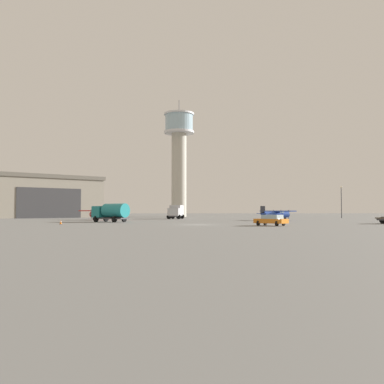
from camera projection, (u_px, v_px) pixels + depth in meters
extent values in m
plane|color=slate|center=(198.00, 225.00, 55.38)|extent=(400.00, 400.00, 0.00)
cylinder|color=#B2AD9E|center=(179.00, 175.00, 121.97)|extent=(4.40, 4.40, 24.81)
cylinder|color=silver|center=(179.00, 132.00, 122.54)|extent=(8.96, 8.96, 0.60)
cylinder|color=#99B7C6|center=(179.00, 123.00, 122.66)|extent=(8.25, 8.25, 4.90)
cylinder|color=silver|center=(179.00, 114.00, 122.78)|extent=(8.96, 8.96, 0.50)
cylinder|color=#38383D|center=(179.00, 107.00, 122.88)|extent=(0.16, 0.16, 4.00)
cube|color=gray|center=(39.00, 199.00, 109.05)|extent=(33.78, 30.92, 9.94)
cube|color=#625C52|center=(39.00, 178.00, 109.29)|extent=(34.61, 31.75, 1.00)
cube|color=#38383A|center=(50.00, 203.00, 102.09)|extent=(13.19, 9.33, 7.46)
cylinder|color=#2847A8|center=(276.00, 215.00, 77.57)|extent=(5.66, 3.43, 1.14)
cone|color=#38383D|center=(289.00, 214.00, 78.99)|extent=(1.08, 1.07, 0.80)
cube|color=#38383D|center=(289.00, 214.00, 78.99)|extent=(0.09, 0.11, 1.74)
cube|color=#2847A8|center=(277.00, 211.00, 77.72)|extent=(5.10, 8.89, 0.18)
cylinder|color=black|center=(282.00, 213.00, 76.41)|extent=(0.44, 0.85, 1.24)
cylinder|color=black|center=(272.00, 213.00, 79.01)|extent=(0.44, 0.85, 1.24)
cube|color=#99B7C6|center=(281.00, 213.00, 78.09)|extent=(1.30, 1.25, 0.64)
cone|color=#2847A8|center=(263.00, 214.00, 76.15)|extent=(1.52, 1.31, 0.85)
cube|color=black|center=(263.00, 210.00, 76.19)|extent=(0.96, 0.52, 1.56)
cube|color=#2847A8|center=(263.00, 213.00, 76.16)|extent=(1.90, 2.84, 0.09)
cylinder|color=black|center=(285.00, 219.00, 78.54)|extent=(0.37, 0.56, 0.55)
cylinder|color=black|center=(279.00, 219.00, 76.55)|extent=(0.37, 0.56, 0.55)
cylinder|color=black|center=(272.00, 219.00, 78.34)|extent=(0.37, 0.56, 0.55)
cylinder|color=red|center=(101.00, 214.00, 81.93)|extent=(3.63, 5.84, 1.18)
cone|color=#38383D|center=(91.00, 214.00, 79.00)|extent=(1.11, 1.13, 0.82)
cube|color=#38383D|center=(91.00, 214.00, 79.00)|extent=(0.11, 0.09, 1.80)
cube|color=red|center=(100.00, 211.00, 81.70)|extent=(9.16, 5.40, 0.19)
cylinder|color=white|center=(94.00, 213.00, 82.27)|extent=(0.87, 0.47, 1.29)
cylinder|color=white|center=(107.00, 213.00, 81.08)|extent=(0.87, 0.47, 1.29)
cube|color=#99B7C6|center=(98.00, 213.00, 80.90)|extent=(1.30, 1.35, 0.66)
cone|color=red|center=(110.00, 214.00, 84.86)|extent=(1.37, 1.58, 0.88)
cube|color=white|center=(110.00, 210.00, 84.89)|extent=(0.56, 0.99, 1.61)
cube|color=red|center=(110.00, 213.00, 84.86)|extent=(2.93, 2.00, 0.09)
cylinder|color=black|center=(94.00, 219.00, 79.80)|extent=(0.58, 0.39, 0.57)
cylinder|color=black|center=(97.00, 218.00, 82.47)|extent=(0.58, 0.39, 0.57)
cylinder|color=black|center=(106.00, 219.00, 81.65)|extent=(0.58, 0.39, 0.57)
cylinder|color=black|center=(383.00, 220.00, 59.73)|extent=(0.65, 1.03, 1.00)
cube|color=#38383D|center=(176.00, 216.00, 92.42)|extent=(3.22, 5.85, 0.24)
cube|color=#B7BABF|center=(174.00, 212.00, 90.51)|extent=(2.75, 2.09, 1.66)
cube|color=#99B7C6|center=(173.00, 210.00, 89.82)|extent=(2.04, 0.57, 0.83)
cube|color=#B7BABF|center=(177.00, 210.00, 93.39)|extent=(3.26, 4.16, 2.34)
cylinder|color=black|center=(179.00, 217.00, 90.30)|extent=(1.04, 0.50, 1.00)
cylinder|color=black|center=(169.00, 217.00, 90.73)|extent=(1.04, 0.50, 1.00)
cylinder|color=black|center=(182.00, 217.00, 93.83)|extent=(1.04, 0.50, 1.00)
cylinder|color=black|center=(173.00, 217.00, 94.26)|extent=(1.04, 0.50, 1.00)
cube|color=#38383D|center=(111.00, 218.00, 67.78)|extent=(6.36, 5.43, 0.24)
cube|color=teal|center=(101.00, 212.00, 69.11)|extent=(2.94, 3.09, 1.87)
cube|color=#99B7C6|center=(97.00, 210.00, 69.59)|extent=(1.33, 1.77, 0.94)
cylinder|color=teal|center=(115.00, 211.00, 67.26)|extent=(4.84, 4.41, 2.30)
cylinder|color=black|center=(96.00, 219.00, 68.08)|extent=(0.81, 0.97, 1.00)
cylinder|color=black|center=(106.00, 219.00, 69.96)|extent=(0.81, 0.97, 1.00)
cylinder|color=black|center=(114.00, 219.00, 65.77)|extent=(0.81, 0.97, 1.00)
cylinder|color=black|center=(124.00, 219.00, 67.65)|extent=(0.81, 0.97, 1.00)
cube|color=orange|center=(271.00, 221.00, 51.29)|extent=(4.10, 4.08, 0.55)
cube|color=#99B7C6|center=(272.00, 217.00, 51.18)|extent=(2.72, 2.71, 0.50)
cylinder|color=black|center=(258.00, 223.00, 51.56)|extent=(0.58, 0.58, 0.64)
cylinder|color=black|center=(265.00, 223.00, 52.77)|extent=(0.58, 0.58, 0.64)
cylinder|color=black|center=(277.00, 224.00, 49.79)|extent=(0.58, 0.58, 0.64)
cylinder|color=black|center=(284.00, 223.00, 50.99)|extent=(0.58, 0.58, 0.64)
cylinder|color=#38383D|center=(341.00, 203.00, 102.38)|extent=(0.18, 0.18, 7.51)
sphere|color=#F9E5B2|center=(341.00, 187.00, 102.56)|extent=(0.44, 0.44, 0.44)
cube|color=black|center=(61.00, 224.00, 56.98)|extent=(0.36, 0.36, 0.04)
cone|color=orange|center=(61.00, 222.00, 56.99)|extent=(0.30, 0.30, 0.58)
cylinder|color=white|center=(61.00, 222.00, 56.99)|extent=(0.21, 0.21, 0.08)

